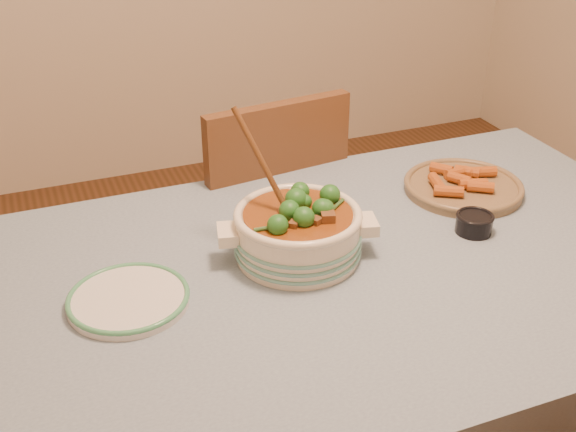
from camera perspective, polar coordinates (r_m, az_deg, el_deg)
The scene contains 6 objects.
dining_table at distance 1.75m, azimuth 5.88°, elevation -5.95°, with size 1.68×1.08×0.76m.
stew_casserole at distance 1.66m, azimuth 0.76°, elevation -1.03°, with size 0.38×0.35×0.35m.
white_plate at distance 1.58m, azimuth -12.50°, elevation -6.39°, with size 0.30×0.30×0.02m.
condiment_bowl at distance 1.84m, azimuth 14.51°, elevation -0.48°, with size 0.12×0.12×0.05m.
fried_plate at distance 2.04m, azimuth 13.70°, elevation 2.41°, with size 0.39×0.39×0.05m.
chair_far at distance 2.30m, azimuth -2.07°, elevation -0.06°, with size 0.50×0.50×0.96m.
Camera 1 is at (-0.69, -1.26, 1.67)m, focal length 45.00 mm.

